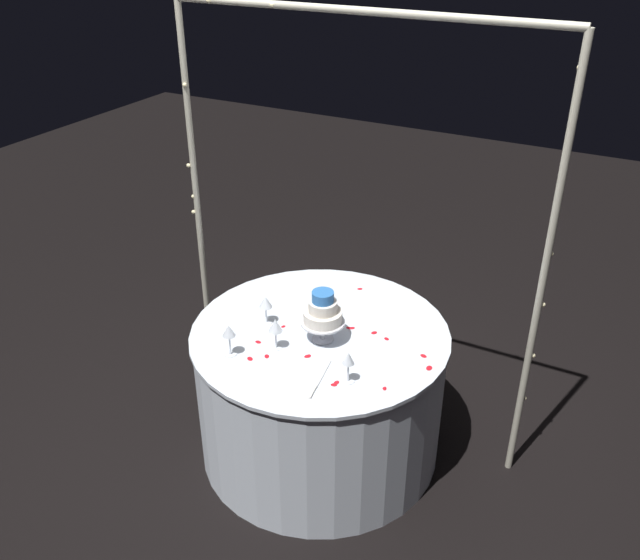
# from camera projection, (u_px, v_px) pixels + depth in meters

# --- Properties ---
(ground_plane) EXTENTS (12.00, 12.00, 0.00)m
(ground_plane) POSITION_uv_depth(u_px,v_px,m) (320.00, 445.00, 3.82)
(ground_plane) COLOR black
(decorative_arch) EXTENTS (2.03, 0.06, 2.29)m
(decorative_arch) POSITION_uv_depth(u_px,v_px,m) (351.00, 180.00, 3.35)
(decorative_arch) COLOR #B7B29E
(decorative_arch) RESTS_ON ground
(main_table) EXTENTS (1.33, 1.33, 0.77)m
(main_table) POSITION_uv_depth(u_px,v_px,m) (320.00, 391.00, 3.63)
(main_table) COLOR silver
(main_table) RESTS_ON ground
(tiered_cake) EXTENTS (0.22, 0.22, 0.28)m
(tiered_cake) POSITION_uv_depth(u_px,v_px,m) (323.00, 312.00, 3.30)
(tiered_cake) COLOR silver
(tiered_cake) RESTS_ON main_table
(wine_glass_0) EXTENTS (0.06, 0.06, 0.16)m
(wine_glass_0) POSITION_uv_depth(u_px,v_px,m) (348.00, 360.00, 3.02)
(wine_glass_0) COLOR silver
(wine_glass_0) RESTS_ON main_table
(wine_glass_1) EXTENTS (0.06, 0.06, 0.17)m
(wine_glass_1) POSITION_uv_depth(u_px,v_px,m) (229.00, 332.00, 3.20)
(wine_glass_1) COLOR silver
(wine_glass_1) RESTS_ON main_table
(wine_glass_2) EXTENTS (0.07, 0.07, 0.16)m
(wine_glass_2) POSITION_uv_depth(u_px,v_px,m) (266.00, 303.00, 3.45)
(wine_glass_2) COLOR silver
(wine_glass_2) RESTS_ON main_table
(wine_glass_3) EXTENTS (0.07, 0.07, 0.17)m
(wine_glass_3) POSITION_uv_depth(u_px,v_px,m) (275.00, 326.00, 3.25)
(wine_glass_3) COLOR silver
(wine_glass_3) RESTS_ON main_table
(cake_knife) EXTENTS (0.07, 0.29, 0.01)m
(cake_knife) POSITION_uv_depth(u_px,v_px,m) (318.00, 381.00, 3.07)
(cake_knife) COLOR silver
(cake_knife) RESTS_ON main_table
(rose_petal_0) EXTENTS (0.03, 0.03, 0.00)m
(rose_petal_0) POSITION_uv_depth(u_px,v_px,m) (385.00, 388.00, 3.03)
(rose_petal_0) COLOR red
(rose_petal_0) RESTS_ON main_table
(rose_petal_1) EXTENTS (0.04, 0.04, 0.00)m
(rose_petal_1) POSITION_uv_depth(u_px,v_px,m) (308.00, 356.00, 3.25)
(rose_petal_1) COLOR red
(rose_petal_1) RESTS_ON main_table
(rose_petal_2) EXTENTS (0.04, 0.03, 0.00)m
(rose_petal_2) POSITION_uv_depth(u_px,v_px,m) (360.00, 289.00, 3.81)
(rose_petal_2) COLOR red
(rose_petal_2) RESTS_ON main_table
(rose_petal_3) EXTENTS (0.03, 0.03, 0.00)m
(rose_petal_3) POSITION_uv_depth(u_px,v_px,m) (352.00, 328.00, 3.46)
(rose_petal_3) COLOR red
(rose_petal_3) RESTS_ON main_table
(rose_petal_4) EXTENTS (0.04, 0.04, 0.00)m
(rose_petal_4) POSITION_uv_depth(u_px,v_px,m) (267.00, 356.00, 3.25)
(rose_petal_4) COLOR red
(rose_petal_4) RESTS_ON main_table
(rose_petal_5) EXTENTS (0.04, 0.03, 0.00)m
(rose_petal_5) POSITION_uv_depth(u_px,v_px,m) (334.00, 385.00, 3.05)
(rose_petal_5) COLOR red
(rose_petal_5) RESTS_ON main_table
(rose_petal_6) EXTENTS (0.03, 0.02, 0.00)m
(rose_petal_6) POSITION_uv_depth(u_px,v_px,m) (349.00, 328.00, 3.46)
(rose_petal_6) COLOR red
(rose_petal_6) RESTS_ON main_table
(rose_petal_7) EXTENTS (0.04, 0.03, 0.00)m
(rose_petal_7) POSITION_uv_depth(u_px,v_px,m) (258.00, 342.00, 3.35)
(rose_petal_7) COLOR red
(rose_petal_7) RESTS_ON main_table
(rose_petal_8) EXTENTS (0.04, 0.04, 0.00)m
(rose_petal_8) POSITION_uv_depth(u_px,v_px,m) (424.00, 356.00, 3.25)
(rose_petal_8) COLOR red
(rose_petal_8) RESTS_ON main_table
(rose_petal_9) EXTENTS (0.04, 0.04, 0.00)m
(rose_petal_9) POSITION_uv_depth(u_px,v_px,m) (250.00, 359.00, 3.23)
(rose_petal_9) COLOR red
(rose_petal_9) RESTS_ON main_table
(rose_petal_10) EXTENTS (0.04, 0.03, 0.00)m
(rose_petal_10) POSITION_uv_depth(u_px,v_px,m) (387.00, 339.00, 3.38)
(rose_petal_10) COLOR red
(rose_petal_10) RESTS_ON main_table
(rose_petal_11) EXTENTS (0.04, 0.04, 0.00)m
(rose_petal_11) POSITION_uv_depth(u_px,v_px,m) (374.00, 333.00, 3.42)
(rose_petal_11) COLOR red
(rose_petal_11) RESTS_ON main_table
(rose_petal_12) EXTENTS (0.03, 0.03, 0.00)m
(rose_petal_12) POSITION_uv_depth(u_px,v_px,m) (336.00, 383.00, 3.07)
(rose_petal_12) COLOR red
(rose_petal_12) RESTS_ON main_table
(rose_petal_13) EXTENTS (0.03, 0.04, 0.00)m
(rose_petal_13) POSITION_uv_depth(u_px,v_px,m) (429.00, 368.00, 3.16)
(rose_petal_13) COLOR red
(rose_petal_13) RESTS_ON main_table
(rose_petal_14) EXTENTS (0.03, 0.03, 0.00)m
(rose_petal_14) POSITION_uv_depth(u_px,v_px,m) (283.00, 326.00, 3.47)
(rose_petal_14) COLOR red
(rose_petal_14) RESTS_ON main_table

